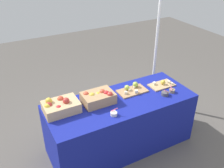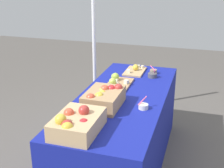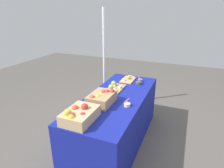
# 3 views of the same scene
# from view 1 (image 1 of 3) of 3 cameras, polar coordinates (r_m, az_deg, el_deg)

# --- Properties ---
(ground_plane) EXTENTS (10.00, 10.00, 0.00)m
(ground_plane) POSITION_cam_1_polar(r_m,az_deg,el_deg) (3.63, 1.80, -13.48)
(ground_plane) COLOR #56514C
(table) EXTENTS (1.90, 0.76, 0.74)m
(table) POSITION_cam_1_polar(r_m,az_deg,el_deg) (3.38, 1.90, -8.92)
(table) COLOR navy
(table) RESTS_ON ground_plane
(apple_crate_left) EXTENTS (0.41, 0.29, 0.18)m
(apple_crate_left) POSITION_cam_1_polar(r_m,az_deg,el_deg) (2.99, -11.68, -4.98)
(apple_crate_left) COLOR tan
(apple_crate_left) RESTS_ON table
(apple_crate_middle) EXTENTS (0.39, 0.28, 0.16)m
(apple_crate_middle) POSITION_cam_1_polar(r_m,az_deg,el_deg) (3.09, -3.13, -3.01)
(apple_crate_middle) COLOR tan
(apple_crate_middle) RESTS_ON table
(cutting_board_front) EXTENTS (0.39, 0.22, 0.09)m
(cutting_board_front) POSITION_cam_1_polar(r_m,az_deg,el_deg) (3.36, 4.65, -1.10)
(cutting_board_front) COLOR tan
(cutting_board_front) RESTS_ON table
(cutting_board_back) EXTENTS (0.35, 0.20, 0.08)m
(cutting_board_back) POSITION_cam_1_polar(r_m,az_deg,el_deg) (3.53, 11.29, -0.08)
(cutting_board_back) COLOR tan
(cutting_board_back) RESTS_ON table
(sample_bowl_near) EXTENTS (0.08, 0.08, 0.09)m
(sample_bowl_near) POSITION_cam_1_polar(r_m,az_deg,el_deg) (3.40, 13.46, -1.50)
(sample_bowl_near) COLOR gray
(sample_bowl_near) RESTS_ON table
(sample_bowl_mid) EXTENTS (0.10, 0.10, 0.10)m
(sample_bowl_mid) POSITION_cam_1_polar(r_m,az_deg,el_deg) (3.32, 11.94, -2.14)
(sample_bowl_mid) COLOR #4C4C51
(sample_bowl_mid) RESTS_ON table
(sample_bowl_far) EXTENTS (0.09, 0.08, 0.10)m
(sample_bowl_far) POSITION_cam_1_polar(r_m,az_deg,el_deg) (2.89, 0.42, -6.74)
(sample_bowl_far) COLOR silver
(sample_bowl_far) RESTS_ON table
(tent_pole) EXTENTS (0.04, 0.04, 1.91)m
(tent_pole) POSITION_cam_1_polar(r_m,az_deg,el_deg) (4.04, 9.88, 7.10)
(tent_pole) COLOR white
(tent_pole) RESTS_ON ground_plane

